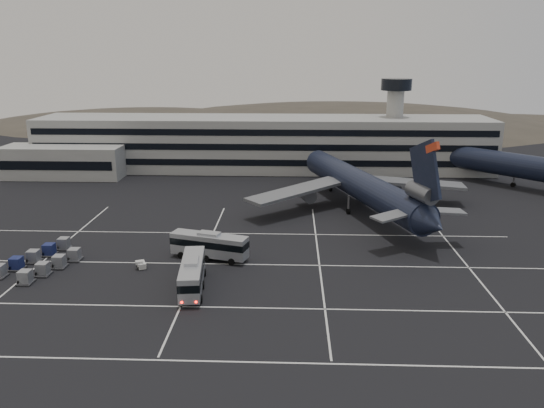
# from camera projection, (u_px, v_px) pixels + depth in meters

# --- Properties ---
(ground) EXTENTS (260.00, 260.00, 0.00)m
(ground) POSITION_uv_depth(u_px,v_px,m) (237.00, 275.00, 75.55)
(ground) COLOR black
(ground) RESTS_ON ground
(lane_markings) EXTENTS (90.00, 55.62, 0.01)m
(lane_markings) POSITION_uv_depth(u_px,v_px,m) (244.00, 273.00, 76.21)
(lane_markings) COLOR silver
(lane_markings) RESTS_ON ground
(terminal) EXTENTS (125.00, 26.00, 24.00)m
(terminal) POSITION_uv_depth(u_px,v_px,m) (252.00, 144.00, 142.10)
(terminal) COLOR gray
(terminal) RESTS_ON ground
(hills) EXTENTS (352.00, 180.00, 44.00)m
(hills) POSITION_uv_depth(u_px,v_px,m) (314.00, 150.00, 241.53)
(hills) COLOR #38332B
(hills) RESTS_ON ground
(trijet_main) EXTENTS (45.15, 56.30, 18.08)m
(trijet_main) POSITION_uv_depth(u_px,v_px,m) (361.00, 185.00, 105.01)
(trijet_main) COLOR black
(trijet_main) RESTS_ON ground
(trijet_far) EXTENTS (44.00, 45.26, 18.08)m
(trijet_far) POSITION_uv_depth(u_px,v_px,m) (520.00, 165.00, 122.89)
(trijet_far) COLOR black
(trijet_far) RESTS_ON ground
(bus_near) EXTENTS (4.06, 12.28, 4.26)m
(bus_near) POSITION_uv_depth(u_px,v_px,m) (192.00, 273.00, 70.56)
(bus_near) COLOR #A1A5AA
(bus_near) RESTS_ON ground
(bus_far) EXTENTS (12.38, 6.14, 4.27)m
(bus_far) POSITION_uv_depth(u_px,v_px,m) (209.00, 244.00, 80.95)
(bus_far) COLOR #A1A5AA
(bus_far) RESTS_ON ground
(tug_b) EXTENTS (1.92, 2.29, 1.27)m
(tug_b) POSITION_uv_depth(u_px,v_px,m) (141.00, 265.00, 77.83)
(tug_b) COLOR silver
(tug_b) RESTS_ON ground
(uld_cluster) EXTENTS (10.80, 16.13, 1.90)m
(uld_cluster) POSITION_uv_depth(u_px,v_px,m) (41.00, 260.00, 78.44)
(uld_cluster) COLOR #2D2D30
(uld_cluster) RESTS_ON ground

